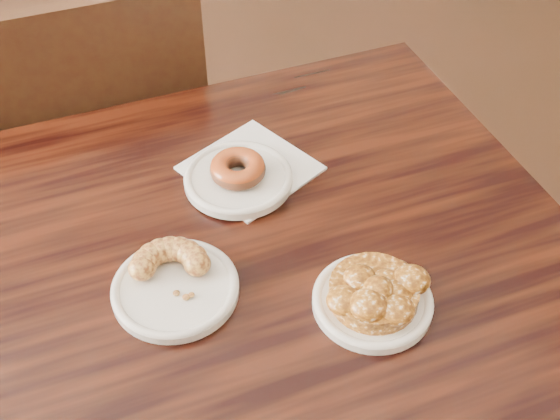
{
  "coord_description": "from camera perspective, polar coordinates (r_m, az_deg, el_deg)",
  "views": [
    {
      "loc": [
        0.1,
        -0.63,
        1.46
      ],
      "look_at": [
        0.17,
        0.03,
        0.8
      ],
      "focal_mm": 45.0,
      "sensor_mm": 36.0,
      "label": 1
    }
  ],
  "objects": [
    {
      "name": "cafe_table",
      "position": [
        1.24,
        -0.49,
        -15.92
      ],
      "size": [
        1.05,
        1.05,
        0.75
      ],
      "primitive_type": "cube",
      "rotation": [
        0.0,
        0.0,
        0.26
      ],
      "color": "black",
      "rests_on": "floor"
    },
    {
      "name": "chair_far",
      "position": [
        1.62,
        -14.42,
        4.88
      ],
      "size": [
        0.56,
        0.56,
        0.9
      ],
      "primitive_type": null,
      "rotation": [
        0.0,
        0.0,
        3.4
      ],
      "color": "black",
      "rests_on": "floor"
    },
    {
      "name": "napkin",
      "position": [
        1.07,
        -2.42,
        3.42
      ],
      "size": [
        0.23,
        0.23,
        0.0
      ],
      "primitive_type": "cube",
      "rotation": [
        0.0,
        0.0,
        0.68
      ],
      "color": "white",
      "rests_on": "cafe_table"
    },
    {
      "name": "plate_donut",
      "position": [
        1.04,
        -3.4,
        2.53
      ],
      "size": [
        0.16,
        0.16,
        0.01
      ],
      "primitive_type": "cylinder",
      "color": "white",
      "rests_on": "napkin"
    },
    {
      "name": "plate_cruller",
      "position": [
        0.91,
        -8.5,
        -6.37
      ],
      "size": [
        0.16,
        0.16,
        0.01
      ],
      "primitive_type": "cylinder",
      "color": "white",
      "rests_on": "cafe_table"
    },
    {
      "name": "plate_fritter",
      "position": [
        0.9,
        7.51,
        -7.39
      ],
      "size": [
        0.15,
        0.15,
        0.01
      ],
      "primitive_type": "cylinder",
      "color": "white",
      "rests_on": "cafe_table"
    },
    {
      "name": "glazed_donut",
      "position": [
        1.03,
        -3.45,
        3.38
      ],
      "size": [
        0.08,
        0.08,
        0.03
      ],
      "primitive_type": "torus",
      "color": "maroon",
      "rests_on": "plate_donut"
    },
    {
      "name": "apple_fritter",
      "position": [
        0.88,
        7.66,
        -6.41
      ],
      "size": [
        0.16,
        0.16,
        0.04
      ],
      "primitive_type": null,
      "color": "#472207",
      "rests_on": "plate_fritter"
    },
    {
      "name": "cruller_fragment",
      "position": [
        0.89,
        -8.64,
        -5.48
      ],
      "size": [
        0.12,
        0.12,
        0.03
      ],
      "primitive_type": null,
      "color": "#5D2C12",
      "rests_on": "plate_cruller"
    }
  ]
}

